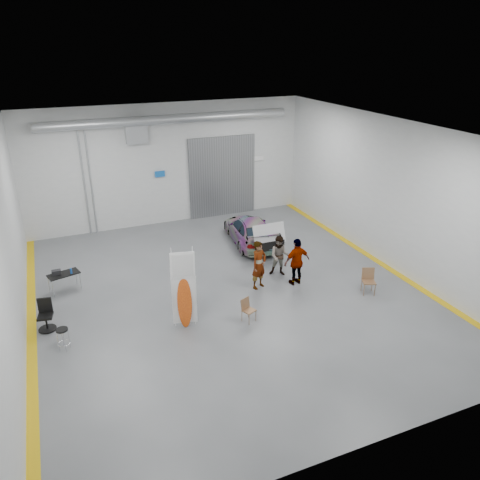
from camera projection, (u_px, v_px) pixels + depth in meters
name	position (u px, v px, depth m)	size (l,w,h in m)	color
ground	(228.00, 292.00, 17.59)	(16.00, 16.00, 0.00)	#56595D
room_shell	(212.00, 171.00, 17.93)	(14.02, 16.18, 6.01)	silver
sedan_car	(250.00, 230.00, 21.57)	(1.74, 4.26, 1.24)	white
person_a	(259.00, 265.00, 17.53)	(0.69, 0.45, 1.90)	#9A6654
person_b	(280.00, 256.00, 18.54)	(0.81, 0.62, 1.66)	slate
person_c	(297.00, 262.00, 17.80)	(1.09, 0.45, 1.89)	#AA7538
surfboard_display	(186.00, 295.00, 15.07)	(0.79, 0.34, 2.84)	white
folding_chair_near	(249.00, 314.00, 15.66)	(0.50, 0.53, 0.81)	brown
folding_chair_far	(368.00, 286.00, 17.35)	(0.60, 0.64, 0.97)	brown
shop_stool	(64.00, 339.00, 14.18)	(0.38, 0.38, 0.74)	black
work_table	(62.00, 274.00, 17.38)	(1.23, 0.84, 0.92)	#9B9EA3
office_chair	(45.00, 317.00, 15.15)	(0.56, 0.57, 1.05)	black
trunk_lid	(268.00, 232.00, 19.72)	(1.44, 0.88, 0.04)	silver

